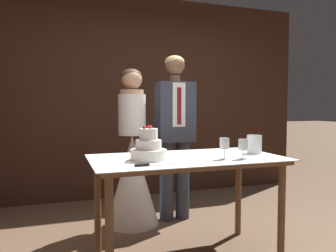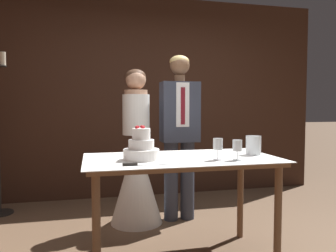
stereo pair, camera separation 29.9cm
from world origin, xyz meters
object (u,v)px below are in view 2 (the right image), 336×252
wine_glass_middle (218,145)px  bride (136,167)px  cake_knife (140,164)px  tiered_cake (141,148)px  groom (180,128)px  wine_glass_near (237,147)px  hurricane_candle (253,146)px  cake_table (181,169)px

wine_glass_middle → bride: 1.24m
cake_knife → wine_glass_middle: size_ratio=2.46×
tiered_cake → cake_knife: size_ratio=0.68×
cake_knife → groom: 1.34m
tiered_cake → cake_knife: (-0.04, -0.24, -0.08)m
cake_knife → wine_glass_near: bearing=4.4°
tiered_cake → bride: bride is taller
hurricane_candle → groom: (-0.39, 0.91, 0.09)m
groom → bride: bearing=179.9°
cake_knife → wine_glass_middle: bearing=9.1°
hurricane_candle → wine_glass_middle: bearing=-154.1°
wine_glass_near → bride: bearing=117.9°
wine_glass_middle → tiered_cake: bearing=164.7°
tiered_cake → wine_glass_near: bearing=-15.5°
cake_knife → bride: 1.22m
tiered_cake → wine_glass_middle: tiered_cake is taller
cake_knife → wine_glass_middle: wine_glass_middle is taller
wine_glass_middle → bride: bearing=113.0°
cake_table → hurricane_candle: (0.62, 0.00, 0.17)m
wine_glass_near → wine_glass_middle: wine_glass_middle is taller
wine_glass_middle → groom: (0.00, 1.10, 0.05)m
bride → cake_table: bearing=-75.7°
cake_table → wine_glass_near: bearing=-31.3°
wine_glass_middle → hurricane_candle: bearing=25.9°
tiered_cake → wine_glass_middle: bearing=-15.3°
cake_knife → tiered_cake: bearing=80.6°
cake_knife → wine_glass_near: 0.74m
cake_table → hurricane_candle: 0.64m
cake_table → groom: bearing=75.6°
cake_table → hurricane_candle: bearing=0.4°
wine_glass_near → wine_glass_middle: size_ratio=0.94×
hurricane_candle → cake_knife: bearing=-164.2°
wine_glass_middle → hurricane_candle: (0.39, 0.19, -0.04)m
tiered_cake → wine_glass_near: tiered_cake is taller
tiered_cake → hurricane_candle: tiered_cake is taller
cake_knife → cake_table: bearing=37.6°
bride → hurricane_candle: bearing=-46.8°
groom → cake_knife: bearing=-116.7°
cake_table → wine_glass_middle: bearing=-38.6°
tiered_cake → groom: 1.10m
tiered_cake → wine_glass_middle: size_ratio=1.67×
cake_knife → bride: (0.13, 1.19, -0.24)m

